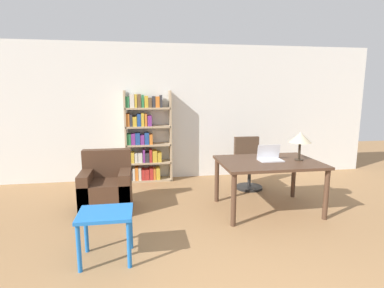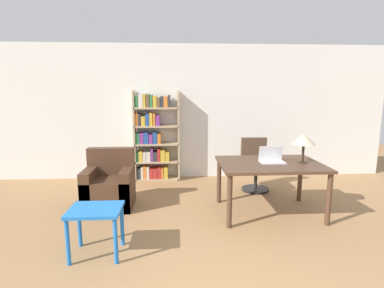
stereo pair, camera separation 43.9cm
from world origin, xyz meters
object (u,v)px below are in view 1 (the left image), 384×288
armchair (107,190)px  bookshelf (145,139)px  side_table_blue (106,221)px  laptop (270,157)px  office_chair (248,165)px  desk (268,167)px  table_lamp (300,138)px

armchair → bookshelf: bearing=67.3°
side_table_blue → armchair: bearing=96.3°
laptop → office_chair: size_ratio=0.37×
desk → armchair: (-2.39, 0.40, -0.36)m
side_table_blue → bookshelf: (0.43, 2.83, 0.40)m
armchair → bookshelf: bookshelf is taller
laptop → side_table_blue: (-2.26, -1.05, -0.37)m
table_lamp → bookshelf: 2.93m
laptop → table_lamp: size_ratio=0.82×
office_chair → armchair: (-2.47, -0.68, -0.12)m
armchair → bookshelf: 1.62m
laptop → table_lamp: (0.44, -0.06, 0.29)m
side_table_blue → laptop: bearing=25.0°
desk → side_table_blue: size_ratio=2.62×
table_lamp → office_chair: (-0.38, 1.10, -0.66)m
office_chair → bookshelf: bookshelf is taller
office_chair → armchair: size_ratio=1.05×
office_chair → bookshelf: 2.06m
desk → table_lamp: table_lamp is taller
office_chair → side_table_blue: (-2.31, -2.10, 0.00)m
laptop → bookshelf: bearing=135.8°
laptop → armchair: (-2.42, 0.37, -0.50)m
office_chair → bookshelf: bearing=158.8°
table_lamp → bookshelf: bearing=140.9°
desk → office_chair: bearing=85.5°
table_lamp → armchair: 2.99m
desk → armchair: 2.45m
side_table_blue → armchair: armchair is taller
armchair → desk: bearing=-9.5°
desk → table_lamp: (0.47, -0.03, 0.43)m
desk → office_chair: office_chair is taller
armchair → side_table_blue: bearing=-83.7°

